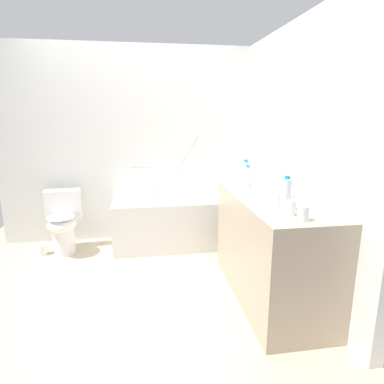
% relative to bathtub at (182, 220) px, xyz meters
% --- Properties ---
extents(ground_plane, '(3.80, 3.80, 0.00)m').
position_rel_bathtub_xyz_m(ground_plane, '(-0.51, -0.83, -0.31)').
color(ground_plane, '#C1AD8E').
extents(wall_back_tiled, '(3.20, 0.10, 2.33)m').
position_rel_bathtub_xyz_m(wall_back_tiled, '(-0.51, 0.38, 0.86)').
color(wall_back_tiled, silver).
rests_on(wall_back_tiled, ground_plane).
extents(wall_right_mirror, '(0.10, 2.71, 2.33)m').
position_rel_bathtub_xyz_m(wall_right_mirror, '(0.94, -0.83, 0.86)').
color(wall_right_mirror, silver).
rests_on(wall_right_mirror, ground_plane).
extents(bathtub, '(1.59, 0.65, 1.28)m').
position_rel_bathtub_xyz_m(bathtub, '(0.00, 0.00, 0.00)').
color(bathtub, silver).
rests_on(bathtub, ground_plane).
extents(toilet, '(0.40, 0.49, 0.71)m').
position_rel_bathtub_xyz_m(toilet, '(-1.35, -0.03, 0.05)').
color(toilet, white).
rests_on(toilet, ground_plane).
extents(vanity_counter, '(0.58, 1.37, 0.87)m').
position_rel_bathtub_xyz_m(vanity_counter, '(0.60, -1.29, 0.13)').
color(vanity_counter, tan).
rests_on(vanity_counter, ground_plane).
extents(sink_basin, '(0.32, 0.32, 0.05)m').
position_rel_bathtub_xyz_m(sink_basin, '(0.55, -1.23, 0.59)').
color(sink_basin, white).
rests_on(sink_basin, vanity_counter).
extents(sink_faucet, '(0.11, 0.15, 0.06)m').
position_rel_bathtub_xyz_m(sink_faucet, '(0.74, -1.23, 0.59)').
color(sink_faucet, silver).
rests_on(sink_faucet, vanity_counter).
extents(water_bottle_0, '(0.07, 0.07, 0.25)m').
position_rel_bathtub_xyz_m(water_bottle_0, '(0.53, -0.73, 0.68)').
color(water_bottle_0, silver).
rests_on(water_bottle_0, vanity_counter).
extents(water_bottle_1, '(0.07, 0.07, 0.25)m').
position_rel_bathtub_xyz_m(water_bottle_1, '(0.54, -1.61, 0.68)').
color(water_bottle_1, silver).
rests_on(water_bottle_1, vanity_counter).
extents(water_bottle_2, '(0.06, 0.06, 0.21)m').
position_rel_bathtub_xyz_m(water_bottle_2, '(0.53, -0.81, 0.66)').
color(water_bottle_2, silver).
rests_on(water_bottle_2, vanity_counter).
extents(drinking_glass_0, '(0.07, 0.07, 0.09)m').
position_rel_bathtub_xyz_m(drinking_glass_0, '(0.56, -1.84, 0.61)').
color(drinking_glass_0, white).
rests_on(drinking_glass_0, vanity_counter).
extents(drinking_glass_1, '(0.07, 0.07, 0.08)m').
position_rel_bathtub_xyz_m(drinking_glass_1, '(0.54, -1.47, 0.61)').
color(drinking_glass_1, white).
rests_on(drinking_glass_1, vanity_counter).
extents(drinking_glass_2, '(0.07, 0.07, 0.10)m').
position_rel_bathtub_xyz_m(drinking_glass_2, '(0.53, -1.72, 0.61)').
color(drinking_glass_2, white).
rests_on(drinking_glass_2, vanity_counter).
extents(drinking_glass_3, '(0.07, 0.07, 0.08)m').
position_rel_bathtub_xyz_m(drinking_glass_3, '(0.57, -0.93, 0.60)').
color(drinking_glass_3, white).
rests_on(drinking_glass_3, vanity_counter).
extents(toilet_paper_roll, '(0.11, 0.11, 0.13)m').
position_rel_bathtub_xyz_m(toilet_paper_roll, '(-1.59, -0.06, -0.24)').
color(toilet_paper_roll, white).
rests_on(toilet_paper_roll, ground_plane).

